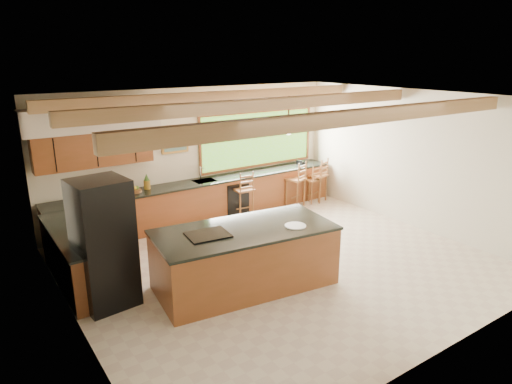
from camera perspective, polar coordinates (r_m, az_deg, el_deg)
ground at (r=8.53m, az=3.17°, el=-8.87°), size 7.20×7.20×0.00m
room_shell at (r=8.25m, az=-0.30°, el=6.48°), size 7.27×6.54×3.02m
counter_run at (r=9.97m, az=-9.43°, el=-2.32°), size 7.12×3.10×1.26m
island at (r=7.55m, az=-1.42°, el=-8.15°), size 3.05×1.71×1.03m
refrigerator at (r=7.21m, az=-18.52°, el=-6.15°), size 0.84×0.83×1.98m
bar_stool_a at (r=10.51m, az=-1.43°, el=0.17°), size 0.45×0.45×1.15m
bar_stool_b at (r=11.40m, az=5.18°, el=1.48°), size 0.53×0.53×1.16m
bar_stool_c at (r=11.77m, az=7.13°, el=1.41°), size 0.40×0.40×1.00m
bar_stool_d at (r=11.88m, az=7.94°, el=1.96°), size 0.52×0.52×1.15m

